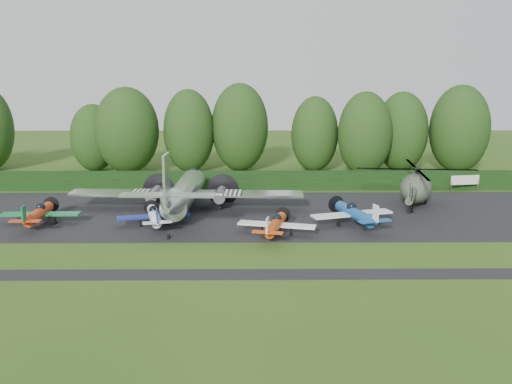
{
  "coord_description": "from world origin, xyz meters",
  "views": [
    {
      "loc": [
        4.05,
        -42.26,
        13.86
      ],
      "look_at": [
        4.47,
        8.35,
        2.5
      ],
      "focal_mm": 40.0,
      "sensor_mm": 36.0,
      "label": 1
    }
  ],
  "objects_px": {
    "transport_plane": "(184,193)",
    "light_plane_red": "(39,213)",
    "light_plane_orange": "(276,224)",
    "helicopter": "(416,186)",
    "sign_board": "(465,181)",
    "light_plane_white": "(154,216)",
    "light_plane_blue": "(355,213)"
  },
  "relations": [
    {
      "from": "transport_plane",
      "to": "light_plane_red",
      "type": "height_order",
      "value": "transport_plane"
    },
    {
      "from": "light_plane_white",
      "to": "transport_plane",
      "type": "bearing_deg",
      "value": 79.59
    },
    {
      "from": "transport_plane",
      "to": "light_plane_red",
      "type": "relative_size",
      "value": 3.13
    },
    {
      "from": "light_plane_red",
      "to": "helicopter",
      "type": "bearing_deg",
      "value": 12.54
    },
    {
      "from": "helicopter",
      "to": "sign_board",
      "type": "height_order",
      "value": "helicopter"
    },
    {
      "from": "transport_plane",
      "to": "light_plane_orange",
      "type": "height_order",
      "value": "transport_plane"
    },
    {
      "from": "light_plane_orange",
      "to": "light_plane_white",
      "type": "bearing_deg",
      "value": 150.41
    },
    {
      "from": "light_plane_blue",
      "to": "sign_board",
      "type": "bearing_deg",
      "value": 60.2
    },
    {
      "from": "helicopter",
      "to": "light_plane_orange",
      "type": "bearing_deg",
      "value": -164.84
    },
    {
      "from": "light_plane_orange",
      "to": "light_plane_red",
      "type": "bearing_deg",
      "value": 156.7
    },
    {
      "from": "transport_plane",
      "to": "helicopter",
      "type": "distance_m",
      "value": 22.98
    },
    {
      "from": "light_plane_blue",
      "to": "sign_board",
      "type": "distance_m",
      "value": 20.08
    },
    {
      "from": "transport_plane",
      "to": "light_plane_red",
      "type": "distance_m",
      "value": 12.99
    },
    {
      "from": "light_plane_orange",
      "to": "sign_board",
      "type": "bearing_deg",
      "value": 23.54
    },
    {
      "from": "helicopter",
      "to": "sign_board",
      "type": "distance_m",
      "value": 9.57
    },
    {
      "from": "transport_plane",
      "to": "sign_board",
      "type": "relative_size",
      "value": 6.78
    },
    {
      "from": "transport_plane",
      "to": "helicopter",
      "type": "bearing_deg",
      "value": 4.65
    },
    {
      "from": "helicopter",
      "to": "sign_board",
      "type": "relative_size",
      "value": 4.16
    },
    {
      "from": "light_plane_blue",
      "to": "sign_board",
      "type": "xyz_separation_m",
      "value": [
        14.68,
        13.7,
        0.09
      ]
    },
    {
      "from": "transport_plane",
      "to": "light_plane_blue",
      "type": "bearing_deg",
      "value": -19.22
    },
    {
      "from": "light_plane_orange",
      "to": "light_plane_blue",
      "type": "bearing_deg",
      "value": 8.66
    },
    {
      "from": "transport_plane",
      "to": "light_plane_blue",
      "type": "xyz_separation_m",
      "value": [
        15.35,
        -4.6,
        -0.84
      ]
    },
    {
      "from": "light_plane_red",
      "to": "light_plane_blue",
      "type": "bearing_deg",
      "value": 0.27
    },
    {
      "from": "transport_plane",
      "to": "light_plane_white",
      "type": "relative_size",
      "value": 3.38
    },
    {
      "from": "light_plane_white",
      "to": "light_plane_orange",
      "type": "distance_m",
      "value": 10.85
    },
    {
      "from": "sign_board",
      "to": "light_plane_blue",
      "type": "bearing_deg",
      "value": -128.13
    },
    {
      "from": "light_plane_white",
      "to": "helicopter",
      "type": "relative_size",
      "value": 0.48
    },
    {
      "from": "light_plane_white",
      "to": "light_plane_red",
      "type": "bearing_deg",
      "value": -168.47
    },
    {
      "from": "light_plane_white",
      "to": "light_plane_orange",
      "type": "relative_size",
      "value": 0.98
    },
    {
      "from": "light_plane_blue",
      "to": "transport_plane",
      "type": "bearing_deg",
      "value": -179.51
    },
    {
      "from": "light_plane_orange",
      "to": "helicopter",
      "type": "bearing_deg",
      "value": 21.78
    },
    {
      "from": "light_plane_white",
      "to": "light_plane_blue",
      "type": "bearing_deg",
      "value": 14.18
    }
  ]
}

